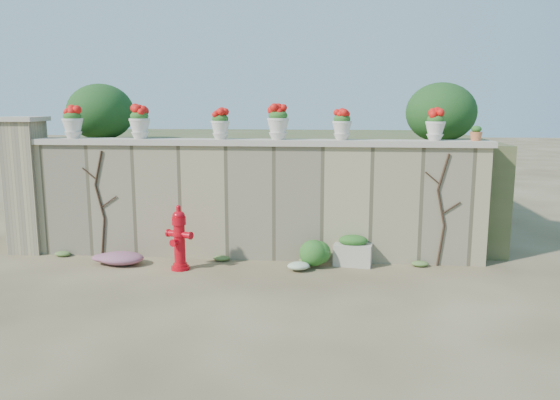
# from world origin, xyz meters

# --- Properties ---
(ground) EXTENTS (80.00, 80.00, 0.00)m
(ground) POSITION_xyz_m (0.00, 0.00, 0.00)
(ground) COLOR brown
(ground) RESTS_ON ground
(stone_wall) EXTENTS (8.00, 0.40, 2.00)m
(stone_wall) POSITION_xyz_m (0.00, 1.80, 1.00)
(stone_wall) COLOR #948662
(stone_wall) RESTS_ON ground
(wall_cap) EXTENTS (8.10, 0.52, 0.10)m
(wall_cap) POSITION_xyz_m (0.00, 1.80, 2.05)
(wall_cap) COLOR #B7AE9A
(wall_cap) RESTS_ON stone_wall
(gate_pillar) EXTENTS (0.72, 0.72, 2.48)m
(gate_pillar) POSITION_xyz_m (-4.15, 1.80, 1.26)
(gate_pillar) COLOR #948662
(gate_pillar) RESTS_ON ground
(raised_fill) EXTENTS (9.00, 6.00, 2.00)m
(raised_fill) POSITION_xyz_m (0.00, 5.00, 1.00)
(raised_fill) COLOR #384C23
(raised_fill) RESTS_ON ground
(back_shrub_left) EXTENTS (1.30, 1.30, 1.10)m
(back_shrub_left) POSITION_xyz_m (-3.20, 3.00, 2.55)
(back_shrub_left) COLOR #143814
(back_shrub_left) RESTS_ON raised_fill
(back_shrub_right) EXTENTS (1.30, 1.30, 1.10)m
(back_shrub_right) POSITION_xyz_m (3.40, 3.00, 2.55)
(back_shrub_right) COLOR #143814
(back_shrub_right) RESTS_ON raised_fill
(vine_left) EXTENTS (0.60, 0.04, 1.91)m
(vine_left) POSITION_xyz_m (-2.67, 1.58, 0.99)
(vine_left) COLOR black
(vine_left) RESTS_ON ground
(vine_right) EXTENTS (0.60, 0.04, 1.91)m
(vine_right) POSITION_xyz_m (3.23, 1.58, 0.99)
(vine_right) COLOR black
(vine_right) RESTS_ON ground
(fire_hydrant) EXTENTS (0.47, 0.33, 1.07)m
(fire_hydrant) POSITION_xyz_m (-1.08, 0.94, 0.54)
(fire_hydrant) COLOR #BA0713
(fire_hydrant) RESTS_ON ground
(planter_box) EXTENTS (0.68, 0.46, 0.52)m
(planter_box) POSITION_xyz_m (1.77, 1.49, 0.24)
(planter_box) COLOR #B7AE9A
(planter_box) RESTS_ON ground
(green_shrub) EXTENTS (0.59, 0.53, 0.56)m
(green_shrub) POSITION_xyz_m (1.09, 1.30, 0.28)
(green_shrub) COLOR #1E5119
(green_shrub) RESTS_ON ground
(magenta_clump) EXTENTS (0.99, 0.66, 0.26)m
(magenta_clump) POSITION_xyz_m (-2.23, 1.16, 0.13)
(magenta_clump) COLOR #BF268E
(magenta_clump) RESTS_ON ground
(white_flowers) EXTENTS (0.56, 0.45, 0.20)m
(white_flowers) POSITION_xyz_m (0.93, 1.03, 0.10)
(white_flowers) COLOR white
(white_flowers) RESTS_ON ground
(urn_pot_0) EXTENTS (0.36, 0.36, 0.57)m
(urn_pot_0) POSITION_xyz_m (-3.20, 1.80, 2.38)
(urn_pot_0) COLOR beige
(urn_pot_0) RESTS_ON wall_cap
(urn_pot_1) EXTENTS (0.36, 0.36, 0.57)m
(urn_pot_1) POSITION_xyz_m (-1.97, 1.80, 2.38)
(urn_pot_1) COLOR beige
(urn_pot_1) RESTS_ON wall_cap
(urn_pot_2) EXTENTS (0.33, 0.33, 0.51)m
(urn_pot_2) POSITION_xyz_m (-0.54, 1.80, 2.35)
(urn_pot_2) COLOR beige
(urn_pot_2) RESTS_ON wall_cap
(urn_pot_3) EXTENTS (0.38, 0.38, 0.59)m
(urn_pot_3) POSITION_xyz_m (0.47, 1.80, 2.39)
(urn_pot_3) COLOR beige
(urn_pot_3) RESTS_ON wall_cap
(urn_pot_4) EXTENTS (0.33, 0.33, 0.51)m
(urn_pot_4) POSITION_xyz_m (1.55, 1.80, 2.35)
(urn_pot_4) COLOR beige
(urn_pot_4) RESTS_ON wall_cap
(urn_pot_5) EXTENTS (0.33, 0.33, 0.51)m
(urn_pot_5) POSITION_xyz_m (3.10, 1.80, 2.35)
(urn_pot_5) COLOR beige
(urn_pot_5) RESTS_ON wall_cap
(terracotta_pot) EXTENTS (0.20, 0.20, 0.24)m
(terracotta_pot) POSITION_xyz_m (3.76, 1.80, 2.21)
(terracotta_pot) COLOR #BF653A
(terracotta_pot) RESTS_ON wall_cap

